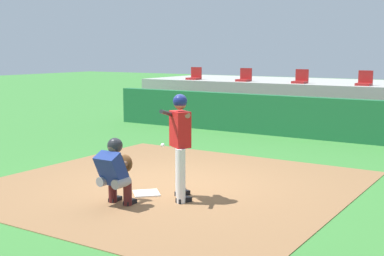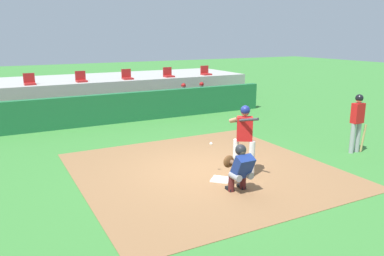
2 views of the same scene
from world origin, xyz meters
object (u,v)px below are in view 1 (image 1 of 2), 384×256
(stadium_seat_2, at_px, (301,79))
(stadium_seat_3, at_px, (364,81))
(home_plate, at_px, (146,193))
(batter_at_plate, at_px, (180,140))
(catcher_crouched, at_px, (116,169))
(stadium_seat_0, at_px, (195,76))
(stadium_seat_1, at_px, (245,78))

(stadium_seat_2, distance_m, stadium_seat_3, 2.17)
(home_plate, relative_size, batter_at_plate, 0.24)
(stadium_seat_2, bearing_deg, stadium_seat_3, 0.00)
(catcher_crouched, xyz_separation_m, stadium_seat_0, (-5.41, 10.98, 0.93))
(stadium_seat_0, height_order, stadium_seat_3, same)
(stadium_seat_0, bearing_deg, batter_at_plate, -58.92)
(stadium_seat_1, relative_size, stadium_seat_2, 1.00)
(home_plate, distance_m, stadium_seat_1, 10.79)
(stadium_seat_3, bearing_deg, stadium_seat_0, 180.00)
(catcher_crouched, relative_size, stadium_seat_1, 3.44)
(home_plate, height_order, stadium_seat_0, stadium_seat_0)
(catcher_crouched, height_order, stadium_seat_3, stadium_seat_3)
(home_plate, xyz_separation_m, stadium_seat_0, (-5.42, 10.18, 1.51))
(stadium_seat_3, bearing_deg, stadium_seat_2, 180.00)
(stadium_seat_2, bearing_deg, home_plate, -83.92)
(catcher_crouched, distance_m, stadium_seat_0, 12.27)
(home_plate, distance_m, catcher_crouched, 0.99)
(home_plate, xyz_separation_m, stadium_seat_3, (1.08, 10.18, 1.51))
(catcher_crouched, relative_size, stadium_seat_2, 3.44)
(catcher_crouched, bearing_deg, home_plate, 89.53)
(catcher_crouched, height_order, stadium_seat_1, stadium_seat_1)
(batter_at_plate, bearing_deg, stadium_seat_0, 121.08)
(stadium_seat_3, bearing_deg, catcher_crouched, -95.67)
(stadium_seat_3, bearing_deg, home_plate, -96.08)
(catcher_crouched, xyz_separation_m, stadium_seat_2, (-1.08, 10.98, 0.93))
(stadium_seat_0, relative_size, stadium_seat_1, 1.00)
(home_plate, distance_m, stadium_seat_0, 11.63)
(batter_at_plate, xyz_separation_m, stadium_seat_3, (0.39, 10.14, 0.50))
(stadium_seat_0, bearing_deg, stadium_seat_1, 0.00)
(home_plate, height_order, stadium_seat_3, stadium_seat_3)
(stadium_seat_1, relative_size, stadium_seat_3, 1.00)
(stadium_seat_0, distance_m, stadium_seat_2, 4.33)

